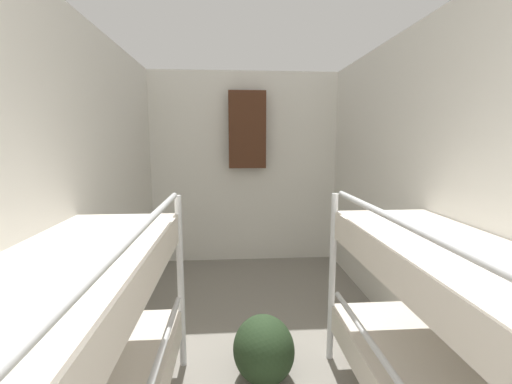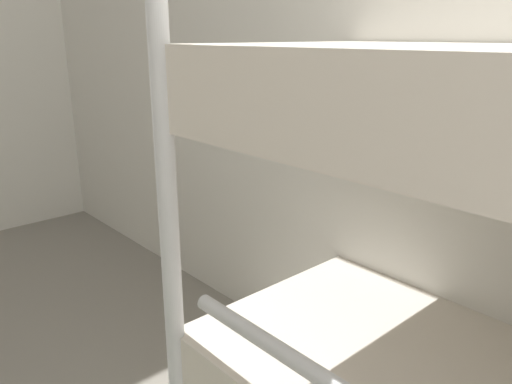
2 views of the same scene
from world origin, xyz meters
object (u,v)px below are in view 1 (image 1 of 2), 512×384
at_px(bunk_stack_left_near, 55,382).
at_px(duffel_bag, 264,348).
at_px(hanging_coat, 247,130).
at_px(bunk_stack_right_near, 481,361).

height_order(bunk_stack_left_near, duffel_bag, bunk_stack_left_near).
relative_size(bunk_stack_left_near, hanging_coat, 2.12).
bearing_deg(hanging_coat, duffel_bag, -90.01).
xyz_separation_m(bunk_stack_right_near, hanging_coat, (-0.79, 2.93, 0.99)).
relative_size(bunk_stack_right_near, hanging_coat, 2.12).
distance_m(duffel_bag, hanging_coat, 2.55).
distance_m(bunk_stack_left_near, duffel_bag, 1.27).
xyz_separation_m(bunk_stack_left_near, hanging_coat, (0.85, 2.93, 0.99)).
bearing_deg(hanging_coat, bunk_stack_right_near, -74.84).
distance_m(bunk_stack_right_near, duffel_bag, 1.23).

